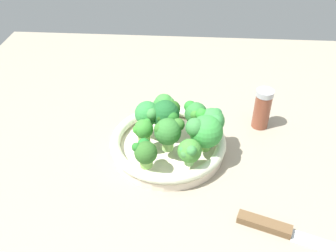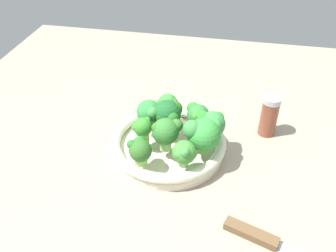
% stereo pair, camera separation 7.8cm
% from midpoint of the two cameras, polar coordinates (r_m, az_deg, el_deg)
% --- Properties ---
extents(ground_plane, '(1.30, 1.30, 0.03)m').
position_cam_midpoint_polar(ground_plane, '(0.81, 5.16, -6.18)').
color(ground_plane, gray).
extents(bowl, '(0.25, 0.25, 0.04)m').
position_cam_midpoint_polar(bowl, '(0.81, 2.75, -2.92)').
color(bowl, beige).
rests_on(bowl, ground_plane).
extents(broccoli_floret_0, '(0.04, 0.04, 0.06)m').
position_cam_midpoint_polar(broccoli_floret_0, '(0.76, -1.08, -0.63)').
color(broccoli_floret_0, '#95D462').
rests_on(broccoli_floret_0, bowl).
extents(broccoli_floret_1, '(0.06, 0.06, 0.07)m').
position_cam_midpoint_polar(broccoli_floret_1, '(0.74, 2.68, -1.02)').
color(broccoli_floret_1, '#9ED372').
rests_on(broccoli_floret_1, bowl).
extents(broccoli_floret_2, '(0.05, 0.05, 0.06)m').
position_cam_midpoint_polar(broccoli_floret_2, '(0.81, 7.35, 1.59)').
color(broccoli_floret_2, '#93C360').
rests_on(broccoli_floret_2, bowl).
extents(broccoli_floret_3, '(0.05, 0.06, 0.07)m').
position_cam_midpoint_polar(broccoli_floret_3, '(0.80, 0.03, 2.01)').
color(broccoli_floret_3, '#A2C86F').
rests_on(broccoli_floret_3, bowl).
extents(broccoli_floret_4, '(0.04, 0.05, 0.06)m').
position_cam_midpoint_polar(broccoli_floret_4, '(0.83, 2.59, 3.30)').
color(broccoli_floret_4, '#A2C771').
rests_on(broccoli_floret_4, bowl).
extents(broccoli_floret_5, '(0.05, 0.05, 0.06)m').
position_cam_midpoint_polar(broccoli_floret_5, '(0.71, 5.50, -4.25)').
color(broccoli_floret_5, '#8FCD72').
rests_on(broccoli_floret_5, bowl).
extents(broccoli_floret_6, '(0.06, 0.06, 0.07)m').
position_cam_midpoint_polar(broccoli_floret_6, '(0.78, 9.60, 0.27)').
color(broccoli_floret_6, '#7EB759').
rests_on(broccoli_floret_6, bowl).
extents(broccoli_floret_7, '(0.07, 0.08, 0.08)m').
position_cam_midpoint_polar(broccoli_floret_7, '(0.74, 8.47, -1.19)').
color(broccoli_floret_7, '#7DC450').
rests_on(broccoli_floret_7, bowl).
extents(broccoli_floret_8, '(0.07, 0.06, 0.07)m').
position_cam_midpoint_polar(broccoli_floret_8, '(0.79, 2.80, 1.71)').
color(broccoli_floret_8, '#94C25C').
rests_on(broccoli_floret_8, bowl).
extents(broccoli_floret_9, '(0.05, 0.05, 0.06)m').
position_cam_midpoint_polar(broccoli_floret_9, '(0.72, -1.24, -3.85)').
color(broccoli_floret_9, '#8EC85B').
rests_on(broccoli_floret_9, bowl).
extents(knife, '(0.11, 0.26, 0.01)m').
position_cam_midpoint_polar(knife, '(0.69, 19.87, -17.15)').
color(knife, silver).
rests_on(knife, ground_plane).
extents(pepper_shaker, '(0.04, 0.04, 0.10)m').
position_cam_midpoint_polar(pepper_shaker, '(0.89, 17.79, 1.44)').
color(pepper_shaker, brown).
rests_on(pepper_shaker, ground_plane).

